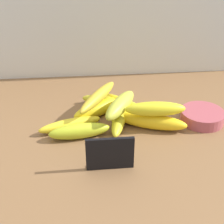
{
  "coord_description": "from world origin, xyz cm",
  "views": [
    {
      "loc": [
        -5.71,
        -71.59,
        52.81
      ],
      "look_at": [
        1.14,
        2.88,
        8.0
      ],
      "focal_mm": 51.66,
      "sensor_mm": 36.0,
      "label": 1
    }
  ],
  "objects": [
    {
      "name": "banana_9",
      "position": [
        -2.24,
        10.15,
        9.04
      ],
      "size": [
        13.14,
        19.22,
        3.28
      ],
      "primitive_type": "ellipsoid",
      "rotation": [
        0.0,
        0.0,
        1.04
      ],
      "color": "gold",
      "rests_on": "banana_5"
    },
    {
      "name": "banana_6",
      "position": [
        3.37,
        4.71,
        4.83
      ],
      "size": [
        7.77,
        18.69,
        3.67
      ],
      "primitive_type": "ellipsoid",
      "rotation": [
        0.0,
        0.0,
        4.48
      ],
      "color": "gold",
      "rests_on": "counter_top"
    },
    {
      "name": "banana_3",
      "position": [
        1.64,
        14.01,
        4.83
      ],
      "size": [
        18.29,
        10.69,
        3.67
      ],
      "primitive_type": "ellipsoid",
      "rotation": [
        0.0,
        0.0,
        2.73
      ],
      "color": "yellow",
      "rests_on": "counter_top"
    },
    {
      "name": "banana_8",
      "position": [
        3.63,
        5.02,
        8.86
      ],
      "size": [
        12.12,
        16.26,
        4.39
      ],
      "primitive_type": "ellipsoid",
      "rotation": [
        0.0,
        0.0,
        4.18
      ],
      "color": "gold",
      "rests_on": "banana_6"
    },
    {
      "name": "banana_10",
      "position": [
        12.61,
        1.23,
        9.33
      ],
      "size": [
        16.51,
        5.1,
        3.98
      ],
      "primitive_type": "ellipsoid",
      "rotation": [
        0.0,
        0.0,
        3.07
      ],
      "color": "yellow",
      "rests_on": "banana_0"
    },
    {
      "name": "banana_7",
      "position": [
        8.76,
        7.04,
        4.99
      ],
      "size": [
        17.36,
        12.08,
        3.98
      ],
      "primitive_type": "ellipsoid",
      "rotation": [
        0.0,
        0.0,
        3.65
      ],
      "color": "yellow",
      "rests_on": "counter_top"
    },
    {
      "name": "banana_1",
      "position": [
        -10.36,
        2.86,
        4.65
      ],
      "size": [
        17.64,
        8.13,
        3.29
      ],
      "primitive_type": "ellipsoid",
      "rotation": [
        0.0,
        0.0,
        3.43
      ],
      "color": "yellow",
      "rests_on": "counter_top"
    },
    {
      "name": "banana_4",
      "position": [
        -7.81,
        -1.08,
        5.01
      ],
      "size": [
        16.62,
        6.14,
        4.03
      ],
      "primitive_type": "ellipsoid",
      "rotation": [
        0.0,
        0.0,
        3.27
      ],
      "color": "#B7C726",
      "rests_on": "counter_top"
    },
    {
      "name": "counter_top",
      "position": [
        0.0,
        0.0,
        1.5
      ],
      "size": [
        110.0,
        76.0,
        3.0
      ],
      "primitive_type": "cube",
      "color": "brown",
      "rests_on": "ground"
    },
    {
      "name": "fruit_bowl",
      "position": [
        27.06,
        3.79,
        4.65
      ],
      "size": [
        12.29,
        12.29,
        3.3
      ],
      "primitive_type": "cylinder",
      "color": "#A54955",
      "rests_on": "counter_top"
    },
    {
      "name": "banana_2",
      "position": [
        5.65,
        10.46,
        5.13
      ],
      "size": [
        14.73,
        17.59,
        4.26
      ],
      "primitive_type": "ellipsoid",
      "rotation": [
        0.0,
        0.0,
        2.22
      ],
      "color": "yellow",
      "rests_on": "counter_top"
    },
    {
      "name": "chalkboard_sign",
      "position": [
        -0.88,
        -14.0,
        6.86
      ],
      "size": [
        11.0,
        1.8,
        8.4
      ],
      "color": "black",
      "rests_on": "counter_top"
    },
    {
      "name": "banana_0",
      "position": [
        11.91,
        1.7,
        5.17
      ],
      "size": [
        19.83,
        10.85,
        4.34
      ],
      "primitive_type": "ellipsoid",
      "rotation": [
        0.0,
        0.0,
        2.79
      ],
      "color": "yellow",
      "rests_on": "counter_top"
    },
    {
      "name": "banana_5",
      "position": [
        -2.06,
        10.01,
        5.2
      ],
      "size": [
        16.82,
        12.79,
        4.4
      ],
      "primitive_type": "ellipsoid",
      "rotation": [
        0.0,
        0.0,
        0.56
      ],
      "color": "yellow",
      "rests_on": "counter_top"
    }
  ]
}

